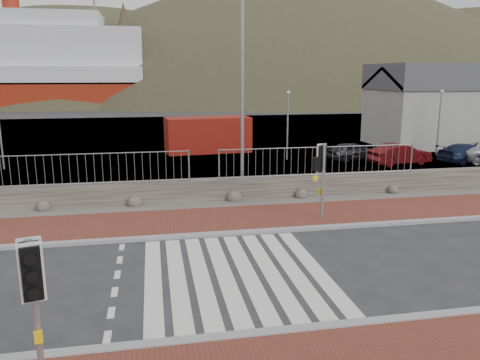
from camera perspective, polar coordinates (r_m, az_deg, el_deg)
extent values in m
plane|color=#28282B|center=(12.28, -0.51, -11.37)|extent=(220.00, 220.00, 0.00)
cube|color=brown|center=(16.44, -3.29, -4.94)|extent=(40.00, 3.00, 0.08)
cube|color=gray|center=(9.65, 2.81, -18.22)|extent=(40.00, 0.25, 0.12)
cube|color=gray|center=(15.02, -2.54, -6.60)|extent=(40.00, 0.25, 0.12)
cube|color=silver|center=(12.12, -10.54, -11.90)|extent=(0.42, 5.60, 0.01)
cube|color=silver|center=(12.13, -7.65, -11.78)|extent=(0.42, 5.60, 0.01)
cube|color=silver|center=(12.17, -4.77, -11.62)|extent=(0.42, 5.60, 0.01)
cube|color=silver|center=(12.24, -1.92, -11.44)|extent=(0.42, 5.60, 0.01)
cube|color=silver|center=(12.33, 0.89, -11.24)|extent=(0.42, 5.60, 0.01)
cube|color=silver|center=(12.46, 3.65, -11.01)|extent=(0.42, 5.60, 0.01)
cube|color=silver|center=(12.61, 6.34, -10.76)|extent=(0.42, 5.60, 0.01)
cube|color=silver|center=(12.79, 8.95, -10.50)|extent=(0.42, 5.60, 0.01)
cube|color=#59544C|center=(18.34, -4.10, -3.11)|extent=(40.00, 1.50, 0.06)
cube|color=#433E37|center=(19.01, -4.40, -1.24)|extent=(40.00, 0.60, 0.90)
cylinder|color=gray|center=(18.64, -19.28, 2.99)|extent=(8.40, 0.04, 0.04)
cylinder|color=gray|center=(18.58, -6.24, 1.71)|extent=(0.07, 0.07, 1.20)
cylinder|color=gray|center=(19.63, 9.66, 3.97)|extent=(8.40, 0.04, 0.04)
cylinder|color=gray|center=(18.71, -2.58, 1.85)|extent=(0.07, 0.07, 1.20)
cylinder|color=gray|center=(21.54, 20.16, 2.51)|extent=(0.07, 0.07, 1.20)
cube|color=#4C4C4F|center=(39.32, -7.74, 5.22)|extent=(120.00, 40.00, 0.50)
cube|color=#3F4C54|center=(74.14, -9.22, 8.61)|extent=(220.00, 50.00, 0.05)
cube|color=silver|center=(80.66, -22.89, 14.53)|extent=(30.00, 12.00, 6.00)
cube|color=silver|center=(80.95, -23.14, 17.35)|extent=(18.00, 10.00, 2.50)
cylinder|color=maroon|center=(82.12, -26.17, 18.76)|extent=(2.40, 2.40, 3.00)
cube|color=#9E9E99|center=(38.07, 24.82, 6.97)|extent=(12.00, 6.00, 4.00)
cube|color=#4C4C51|center=(37.95, 25.23, 11.32)|extent=(12.20, 6.20, 1.80)
ellipsoid|color=#2F3520|center=(102.88, -17.62, -2.03)|extent=(106.40, 68.40, 76.00)
ellipsoid|color=#2F3520|center=(108.51, 6.95, -4.05)|extent=(140.00, 90.00, 100.00)
ellipsoid|color=#2F3520|center=(127.83, 26.65, 0.00)|extent=(112.00, 72.00, 80.00)
cylinder|color=gray|center=(8.36, -23.59, -14.88)|extent=(0.10, 0.10, 2.56)
cube|color=#ECB40D|center=(8.51, -23.39, -16.80)|extent=(0.14, 0.10, 0.20)
cube|color=black|center=(8.05, -24.08, -9.94)|extent=(0.41, 0.30, 0.96)
sphere|color=#0CE53F|center=(8.15, -23.90, -11.73)|extent=(0.14, 0.14, 0.14)
cylinder|color=gray|center=(16.45, 10.07, -0.31)|extent=(0.11, 0.11, 2.73)
cube|color=#ECB40D|center=(16.53, 10.03, -1.47)|extent=(0.16, 0.12, 0.21)
cube|color=black|center=(16.29, 10.19, 2.53)|extent=(0.45, 0.35, 1.02)
sphere|color=#0CE53F|center=(16.34, 10.15, 1.52)|extent=(0.15, 0.15, 0.15)
cube|color=black|center=(16.09, 9.24, 1.92)|extent=(0.26, 0.22, 0.49)
cylinder|color=gray|center=(19.52, 0.28, 10.35)|extent=(0.15, 0.15, 8.44)
cube|color=maroon|center=(31.29, -3.96, 5.54)|extent=(5.71, 2.83, 2.30)
imported|color=black|center=(28.91, 13.63, 3.43)|extent=(3.40, 1.83, 1.10)
imported|color=#520B0E|center=(28.25, 18.89, 3.00)|extent=(3.79, 1.83, 1.20)
imported|color=#111A38|center=(30.49, 25.95, 2.97)|extent=(4.05, 2.41, 1.10)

